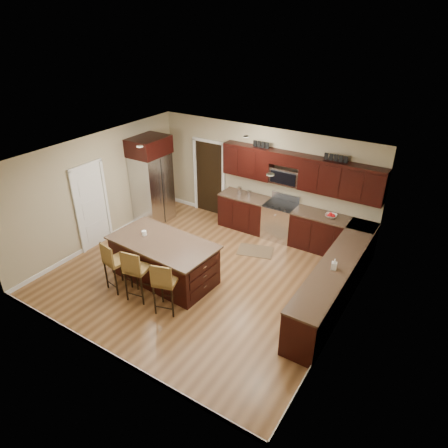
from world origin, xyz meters
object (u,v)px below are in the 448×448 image
Objects in this scene: island at (164,261)px; stool_mid at (135,269)px; refrigerator at (152,180)px; stool_right at (164,282)px; range at (280,221)px; stool_left at (114,261)px.

stool_mid is at bearing -85.81° from island.
island is 1.00× the size of refrigerator.
island is 2.89m from refrigerator.
stool_right is at bearing -45.78° from refrigerator.
range is at bearing 69.33° from island.
island is at bearing -44.54° from refrigerator.
range is at bearing 63.80° from stool_right.
refrigerator reaches higher than stool_right.
refrigerator is (-3.30, -1.00, 0.73)m from range.
stool_right is (0.74, -0.84, 0.27)m from island.
stool_mid is 3.47m from refrigerator.
range is at bearing 61.09° from stool_mid.
range is 0.99× the size of stool_right.
island is 1.06m from stool_left.
stool_right is (-0.58, -3.79, 0.23)m from range.
island is 2.04× the size of stool_mid.
stool_mid reaches higher than stool_left.
stool_right is at bearing -9.64° from stool_mid.
refrigerator is at bearing 116.72° from stool_right.
refrigerator is (-1.99, 2.80, 0.48)m from stool_mid.
stool_right reaches higher than range.
range is 1.00× the size of stool_left.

